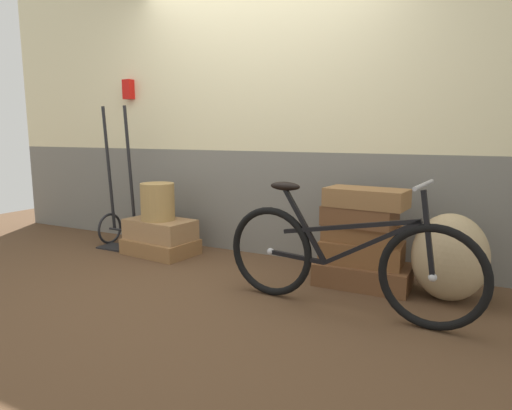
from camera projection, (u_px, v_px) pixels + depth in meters
ground at (218, 279)px, 3.63m from camera, size 8.46×5.20×0.06m
station_building at (266, 89)px, 4.11m from camera, size 6.46×0.74×3.07m
suitcase_0 at (161, 246)px, 4.27m from camera, size 0.70×0.51×0.14m
suitcase_1 at (160, 229)px, 4.26m from camera, size 0.68×0.45×0.19m
suitcase_2 at (363, 274)px, 3.39m from camera, size 0.69×0.39×0.17m
suitcase_3 at (362, 252)px, 3.39m from camera, size 0.61×0.36×0.17m
suitcase_4 at (362, 233)px, 3.37m from camera, size 0.55×0.34×0.12m
suitcase_5 at (359, 216)px, 3.33m from camera, size 0.54×0.33×0.14m
suitcase_6 at (366, 198)px, 3.28m from camera, size 0.60×0.35×0.14m
wicker_basket at (158, 202)px, 4.21m from camera, size 0.32×0.32×0.35m
luggage_trolley at (121, 215)px, 4.53m from camera, size 0.37×0.38×1.40m
burlap_sack at (450, 257)px, 3.06m from camera, size 0.50×0.43×0.61m
bicycle at (343, 259)px, 2.87m from camera, size 1.72×0.46×0.86m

